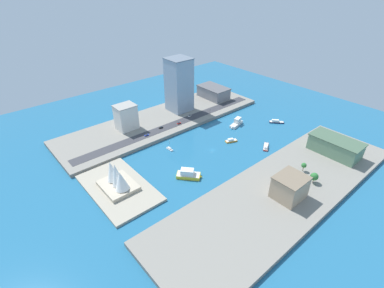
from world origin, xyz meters
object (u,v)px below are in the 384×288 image
Objects in this scene: hatchback_blue at (147,135)px; opera_landmark at (117,179)px; van_white at (189,116)px; suv_black at (161,127)px; patrol_launch_navy at (276,122)px; tugboat_red at (266,147)px; traffic_light_waterfront at (210,111)px; water_taxi_orange at (231,141)px; hotel_broad_white at (126,117)px; warehouse_low_gray at (213,92)px; ferry_yellow_fast at (188,174)px; ferry_white_commuter at (237,123)px; terminal_long_green at (335,146)px; sailboat_small_white at (170,149)px; tower_tall_glass at (179,85)px; pickup_red at (179,123)px.

opera_landmark is at bearing 130.85° from hatchback_blue.
suv_black reaches higher than van_white.
tugboat_red is at bearing 115.74° from patrol_launch_navy.
traffic_light_waterfront reaches higher than tugboat_red.
hotel_broad_white reaches higher than water_taxi_orange.
suv_black is (-25.76, 102.70, -6.30)m from warehouse_low_gray.
patrol_launch_navy is at bearing -85.43° from ferry_yellow_fast.
ferry_white_commuter is 52.46m from tugboat_red.
warehouse_low_gray is at bearing -76.60° from hatchback_blue.
terminal_long_green is 169.26m from warehouse_low_gray.
water_taxi_orange is 111.80m from hotel_broad_white.
tugboat_red is 119.76m from hatchback_blue.
terminal_long_green is at bearing -147.06° from suv_black.
patrol_launch_navy reaches higher than tugboat_red.
hotel_broad_white is at bearing 36.03° from tugboat_red.
warehouse_low_gray reaches higher than patrol_launch_navy.
terminal_long_green is at bearing -144.24° from hotel_broad_white.
traffic_light_waterfront is at bearing -71.63° from sailboat_small_white.
hatchback_blue reaches higher than patrol_launch_navy.
ferry_white_commuter is 100.70m from hatchback_blue.
ferry_white_commuter is at bearing -158.52° from tower_tall_glass.
traffic_light_waterfront is at bearing -3.58° from tugboat_red.
sailboat_small_white is 47.69m from pickup_red.
terminal_long_green is 0.73× the size of tower_tall_glass.
opera_landmark is (-55.40, 80.47, 5.80)m from suv_black.
ferry_yellow_fast is 168.78m from warehouse_low_gray.
van_white is 134.89m from opera_landmark.
terminal_long_green is at bearing -144.90° from tugboat_red.
van_white is at bearing -107.36° from hotel_broad_white.
terminal_long_green is at bearing -152.60° from pickup_red.
ferry_yellow_fast is at bearing 160.12° from suv_black.
tower_tall_glass is at bearing -2.67° from water_taxi_orange.
tugboat_red is 123.95m from tower_tall_glass.
patrol_launch_navy is at bearing -145.03° from tower_tall_glass.
sailboat_small_white is at bearing -168.50° from hotel_broad_white.
terminal_long_green is 10.34× the size of van_white.
hotel_broad_white is (166.62, 119.98, 5.60)m from terminal_long_green.
warehouse_low_gray reaches higher than ferry_white_commuter.
sailboat_small_white is 152.96m from terminal_long_green.
patrol_launch_navy is at bearing -116.37° from hatchback_blue.
ferry_yellow_fast is 1.39× the size of tugboat_red.
pickup_red is at bearing 140.35° from tower_tall_glass.
pickup_red is (-27.85, -48.05, -12.33)m from hotel_broad_white.
warehouse_low_gray reaches higher than ferry_yellow_fast.
tower_tall_glass is 48.42m from pickup_red.
water_taxi_orange is 122.10m from opera_landmark.
pickup_red reaches higher than patrol_launch_navy.
ferry_yellow_fast is at bearing 173.82° from hatchback_blue.
van_white is at bearing -72.80° from pickup_red.
suv_black reaches higher than tugboat_red.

